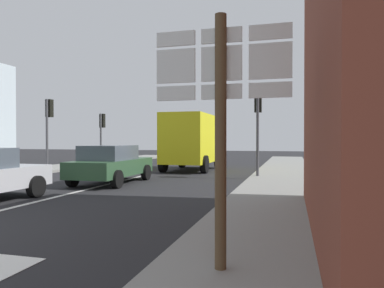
# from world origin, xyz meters

# --- Properties ---
(ground_plane) EXTENTS (80.00, 80.00, 0.00)m
(ground_plane) POSITION_xyz_m (0.00, 10.00, 0.00)
(ground_plane) COLOR #232326
(sidewalk_right) EXTENTS (2.61, 44.00, 0.14)m
(sidewalk_right) POSITION_xyz_m (6.29, 8.00, 0.07)
(sidewalk_right) COLOR gray
(sidewalk_right) RESTS_ON ground
(lane_centre_stripe) EXTENTS (0.16, 12.00, 0.01)m
(lane_centre_stripe) POSITION_xyz_m (0.00, 6.00, 0.01)
(lane_centre_stripe) COLOR silver
(lane_centre_stripe) RESTS_ON ground
(sedan_far) EXTENTS (2.01, 4.22, 1.47)m
(sedan_far) POSITION_xyz_m (-0.06, 8.48, 0.76)
(sedan_far) COLOR #2D5133
(sedan_far) RESTS_ON ground
(delivery_truck) EXTENTS (2.48, 5.00, 3.05)m
(delivery_truck) POSITION_xyz_m (1.37, 14.98, 1.65)
(delivery_truck) COLOR yellow
(delivery_truck) RESTS_ON ground
(route_sign_post) EXTENTS (1.66, 0.14, 3.20)m
(route_sign_post) POSITION_xyz_m (5.87, 0.01, 2.00)
(route_sign_post) COLOR brown
(route_sign_post) RESTS_ON ground
(traffic_light_near_right) EXTENTS (0.30, 0.49, 3.77)m
(traffic_light_near_right) POSITION_xyz_m (5.28, 11.63, 2.79)
(traffic_light_near_right) COLOR #47474C
(traffic_light_near_right) RESTS_ON ground
(traffic_light_far_left) EXTENTS (0.30, 0.49, 3.37)m
(traffic_light_far_left) POSITION_xyz_m (-5.28, 17.15, 2.50)
(traffic_light_far_left) COLOR #47474C
(traffic_light_far_left) RESTS_ON ground
(traffic_light_near_left) EXTENTS (0.30, 0.49, 3.74)m
(traffic_light_near_left) POSITION_xyz_m (-5.28, 11.73, 2.77)
(traffic_light_near_left) COLOR #47474C
(traffic_light_near_left) RESTS_ON ground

